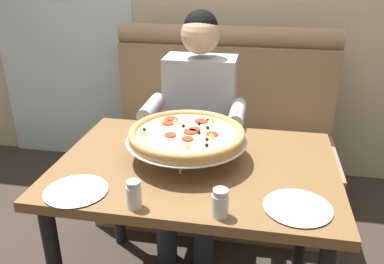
% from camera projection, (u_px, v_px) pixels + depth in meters
% --- Properties ---
extents(booth_bench, '(1.42, 0.78, 1.13)m').
position_uv_depth(booth_bench, '(219.00, 147.00, 2.56)').
color(booth_bench, '#937556').
rests_on(booth_bench, ground_plane).
extents(dining_table, '(1.14, 0.81, 0.74)m').
position_uv_depth(dining_table, '(196.00, 183.00, 1.67)').
color(dining_table, brown).
rests_on(dining_table, ground_plane).
extents(diner_main, '(0.54, 0.64, 1.27)m').
position_uv_depth(diner_main, '(197.00, 116.00, 2.21)').
color(diner_main, '#2D3342').
rests_on(diner_main, ground_plane).
extents(pizza, '(0.50, 0.50, 0.14)m').
position_uv_depth(pizza, '(187.00, 135.00, 1.63)').
color(pizza, silver).
rests_on(pizza, dining_table).
extents(shaker_pepper_flakes, '(0.05, 0.05, 0.10)m').
position_uv_depth(shaker_pepper_flakes, '(134.00, 196.00, 1.33)').
color(shaker_pepper_flakes, white).
rests_on(shaker_pepper_flakes, dining_table).
extents(shaker_oregano, '(0.06, 0.06, 0.10)m').
position_uv_depth(shaker_oregano, '(220.00, 205.00, 1.28)').
color(shaker_oregano, white).
rests_on(shaker_oregano, dining_table).
extents(plate_near_left, '(0.23, 0.23, 0.02)m').
position_uv_depth(plate_near_left, '(298.00, 206.00, 1.33)').
color(plate_near_left, white).
rests_on(plate_near_left, dining_table).
extents(plate_near_right, '(0.23, 0.23, 0.02)m').
position_uv_depth(plate_near_right, '(76.00, 189.00, 1.43)').
color(plate_near_right, white).
rests_on(plate_near_right, dining_table).
extents(patio_chair, '(0.43, 0.43, 0.86)m').
position_uv_depth(patio_chair, '(111.00, 75.00, 3.71)').
color(patio_chair, black).
rests_on(patio_chair, ground_plane).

